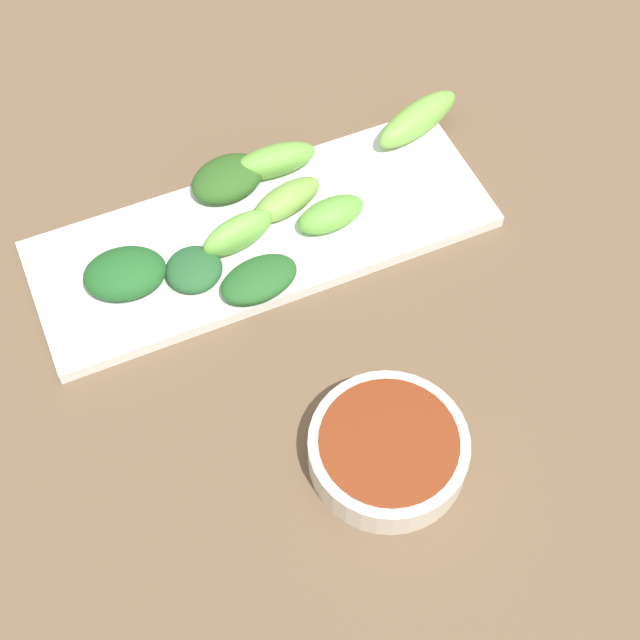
{
  "coord_description": "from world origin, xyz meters",
  "views": [
    {
      "loc": [
        -0.38,
        0.13,
        0.64
      ],
      "look_at": [
        -0.03,
        -0.03,
        0.05
      ],
      "focal_mm": 51.41,
      "sensor_mm": 36.0,
      "label": 1
    }
  ],
  "objects": [
    {
      "name": "broccoli_stalk_7",
      "position": [
        0.07,
        -0.08,
        0.04
      ],
      "size": [
        0.04,
        0.06,
        0.02
      ],
      "primitive_type": "ellipsoid",
      "rotation": [
        0.0,
        0.0,
        0.09
      ],
      "color": "#61A63D",
      "rests_on": "serving_plate"
    },
    {
      "name": "broccoli_leafy_4",
      "position": [
        0.08,
        0.1,
        0.05
      ],
      "size": [
        0.06,
        0.08,
        0.03
      ],
      "primitive_type": "ellipsoid",
      "rotation": [
        0.0,
        0.0,
        -0.19
      ],
      "color": "#215D26",
      "rests_on": "serving_plate"
    },
    {
      "name": "broccoli_leafy_3",
      "position": [
        0.03,
        -0.0,
        0.04
      ],
      "size": [
        0.05,
        0.07,
        0.02
      ],
      "primitive_type": "ellipsoid",
      "rotation": [
        0.0,
        0.0,
        0.13
      ],
      "color": "#255D26",
      "rests_on": "serving_plate"
    },
    {
      "name": "broccoli_leafy_6",
      "position": [
        0.06,
        0.04,
        0.04
      ],
      "size": [
        0.06,
        0.06,
        0.02
      ],
      "primitive_type": "ellipsoid",
      "rotation": [
        0.0,
        0.0,
        0.23
      ],
      "color": "#24592D",
      "rests_on": "serving_plate"
    },
    {
      "name": "broccoli_stalk_2",
      "position": [
        0.08,
        0.0,
        0.05
      ],
      "size": [
        0.04,
        0.07,
        0.03
      ],
      "primitive_type": "ellipsoid",
      "rotation": [
        0.0,
        0.0,
        0.2
      ],
      "color": "#71B747",
      "rests_on": "serving_plate"
    },
    {
      "name": "broccoli_leafy_5",
      "position": [
        0.14,
        -0.01,
        0.04
      ],
      "size": [
        0.06,
        0.07,
        0.02
      ],
      "primitive_type": "ellipsoid",
      "rotation": [
        0.0,
        0.0,
        0.18
      ],
      "color": "#2E5A1F",
      "rests_on": "serving_plate"
    },
    {
      "name": "broccoli_stalk_0",
      "position": [
        0.14,
        -0.06,
        0.05
      ],
      "size": [
        0.03,
        0.08,
        0.03
      ],
      "primitive_type": "ellipsoid",
      "rotation": [
        0.0,
        0.0,
        -0.05
      ],
      "color": "#6AA740",
      "rests_on": "serving_plate"
    },
    {
      "name": "sauce_bowl",
      "position": [
        -0.14,
        -0.03,
        0.04
      ],
      "size": [
        0.12,
        0.12,
        0.03
      ],
      "color": "silver",
      "rests_on": "tabletop"
    },
    {
      "name": "broccoli_stalk_8",
      "position": [
        0.1,
        -0.05,
        0.04
      ],
      "size": [
        0.05,
        0.07,
        0.02
      ],
      "primitive_type": "ellipsoid",
      "rotation": [
        0.0,
        0.0,
        0.26
      ],
      "color": "#78A644",
      "rests_on": "serving_plate"
    },
    {
      "name": "broccoli_stalk_1",
      "position": [
        0.14,
        -0.2,
        0.05
      ],
      "size": [
        0.06,
        0.1,
        0.03
      ],
      "primitive_type": "ellipsoid",
      "rotation": [
        0.0,
        0.0,
        0.32
      ],
      "color": "#74B045",
      "rests_on": "serving_plate"
    },
    {
      "name": "tabletop",
      "position": [
        0.0,
        0.0,
        0.01
      ],
      "size": [
        2.1,
        2.1,
        0.02
      ],
      "primitive_type": "cube",
      "color": "brown",
      "rests_on": "ground"
    },
    {
      "name": "serving_plate",
      "position": [
        0.09,
        -0.02,
        0.03
      ],
      "size": [
        0.14,
        0.39,
        0.01
      ],
      "primitive_type": "cube",
      "color": "white",
      "rests_on": "tabletop"
    }
  ]
}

